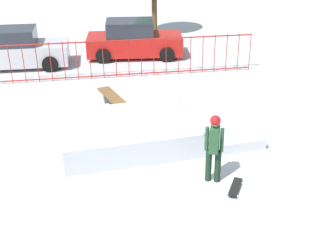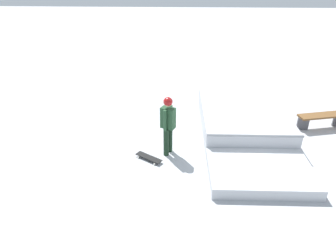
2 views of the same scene
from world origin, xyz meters
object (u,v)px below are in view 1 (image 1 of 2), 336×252
Objects in this scene: parked_car_silver at (16,50)px; parked_car_red at (134,40)px; skateboard at (235,187)px; skater at (214,144)px; skate_ramp at (144,132)px; park_bench at (112,98)px.

parked_car_silver and parked_car_red have the same top height.
parked_car_silver is at bearing -120.63° from skateboard.
skateboard is (0.38, -0.52, -0.93)m from skater.
skate_ramp is at bearing -117.97° from skateboard.
skate_ramp is at bearing -127.44° from skater.
parked_car_silver is 0.98× the size of parked_car_red.
parked_car_silver reaches higher than park_bench.
skater is 5.27m from park_bench.
skateboard is 0.18× the size of parked_car_red.
skater is at bearing -71.02° from park_bench.
parked_car_silver is at bearing 114.35° from skate_ramp.
park_bench is (-2.08, 5.46, 0.28)m from skateboard.
parked_car_silver is (-3.65, 7.90, 0.41)m from skate_ramp.
parked_car_red is (1.28, 8.06, 0.41)m from skate_ramp.
skateboard is at bearing -58.07° from parked_car_silver.
park_bench is at bearing -53.30° from parked_car_silver.
skater is at bearing -63.81° from skate_ramp.
skate_ramp is at bearing -78.71° from park_bench.
skater is at bearing -79.97° from parked_car_red.
park_bench is 5.77m from parked_car_red.
parked_car_red is at bearing -145.01° from skateboard.
parked_car_red is (4.94, 0.16, 0.00)m from parked_car_silver.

